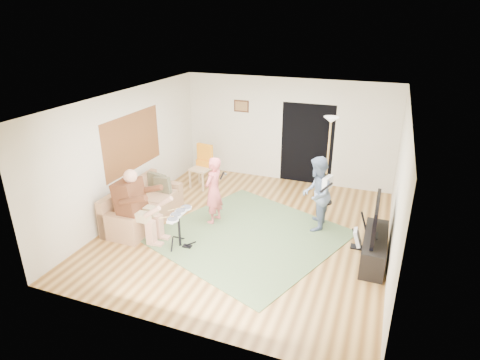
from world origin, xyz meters
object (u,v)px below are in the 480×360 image
(drum_kit, at_px, (179,231))
(television, at_px, (376,218))
(sofa, at_px, (141,209))
(torchiere_lamp, at_px, (329,145))
(dining_chair, at_px, (202,172))
(tv_cabinet, at_px, (374,248))
(guitarist, at_px, (316,194))
(singer, at_px, (213,190))
(guitar_spare, at_px, (358,238))

(drum_kit, bearing_deg, television, 13.26)
(sofa, xyz_separation_m, television, (4.74, 0.16, 0.58))
(sofa, height_order, torchiere_lamp, torchiere_lamp)
(dining_chair, relative_size, tv_cabinet, 0.78)
(sofa, bearing_deg, guitarist, 15.46)
(guitarist, bearing_deg, television, 51.77)
(drum_kit, xyz_separation_m, guitarist, (2.26, 1.63, 0.45))
(guitarist, bearing_deg, drum_kit, -57.75)
(torchiere_lamp, bearing_deg, singer, -138.94)
(drum_kit, height_order, guitar_spare, guitar_spare)
(guitar_spare, relative_size, television, 0.69)
(guitarist, bearing_deg, guitar_spare, 58.42)
(drum_kit, distance_m, singer, 1.23)
(sofa, bearing_deg, television, 1.97)
(sofa, xyz_separation_m, dining_chair, (0.41, 2.13, 0.12))
(drum_kit, relative_size, tv_cabinet, 0.53)
(singer, distance_m, dining_chair, 1.99)
(tv_cabinet, bearing_deg, television, 180.00)
(torchiere_lamp, height_order, television, torchiere_lamp)
(sofa, height_order, tv_cabinet, sofa)
(guitar_spare, xyz_separation_m, television, (0.27, -0.33, 0.63))
(dining_chair, distance_m, tv_cabinet, 4.80)
(sofa, relative_size, guitarist, 1.28)
(television, bearing_deg, tv_cabinet, 0.00)
(torchiere_lamp, height_order, tv_cabinet, torchiere_lamp)
(television, bearing_deg, drum_kit, -166.74)
(sofa, distance_m, guitarist, 3.72)
(drum_kit, bearing_deg, tv_cabinet, 13.08)
(guitarist, distance_m, guitar_spare, 1.18)
(dining_chair, bearing_deg, guitarist, -10.35)
(guitar_spare, relative_size, tv_cabinet, 0.55)
(sofa, relative_size, singer, 1.37)
(guitarist, xyz_separation_m, tv_cabinet, (1.24, -0.82, -0.53))
(sofa, bearing_deg, dining_chair, 79.09)
(guitarist, distance_m, tv_cabinet, 1.57)
(drum_kit, distance_m, guitar_spare, 3.38)
(singer, distance_m, tv_cabinet, 3.35)
(dining_chair, bearing_deg, torchiere_lamp, 12.50)
(sofa, distance_m, singer, 1.64)
(singer, bearing_deg, television, 90.40)
(tv_cabinet, bearing_deg, torchiere_lamp, 120.45)
(torchiere_lamp, relative_size, dining_chair, 1.88)
(drum_kit, height_order, singer, singer)
(guitar_spare, bearing_deg, drum_kit, -160.24)
(singer, height_order, torchiere_lamp, torchiere_lamp)
(singer, relative_size, tv_cabinet, 1.04)
(guitar_spare, height_order, tv_cabinet, guitar_spare)
(television, bearing_deg, sofa, -178.03)
(guitarist, relative_size, dining_chair, 1.41)
(dining_chair, xyz_separation_m, television, (4.33, -1.97, 0.46))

